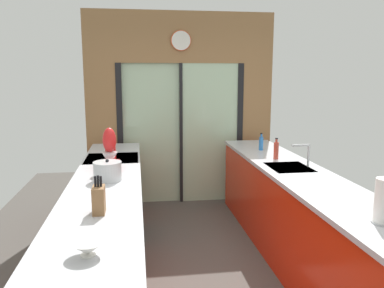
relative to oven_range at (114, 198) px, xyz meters
The scene contains 12 objects.
ground_plane 1.21m from the oven_range, 35.58° to the right, with size 5.04×7.60×0.02m, color #4C4742.
back_wall_unit 1.81m from the oven_range, 51.68° to the left, with size 2.64×0.12×2.70m.
left_counter_run 1.12m from the oven_range, 90.08° to the right, with size 0.62×3.80×0.92m.
right_counter_run 2.05m from the oven_range, 27.56° to the right, with size 0.62×3.80×0.92m.
sink_faucet 2.17m from the oven_range, 19.63° to the right, with size 0.19×0.02×0.23m.
oven_range is the anchor object (origin of this frame).
mixing_bowl 2.48m from the oven_range, 89.56° to the right, with size 0.18×0.18×0.08m.
knife_block 1.88m from the oven_range, 89.41° to the right, with size 0.08×0.14×0.26m.
stand_mixer 0.85m from the oven_range, 88.17° to the right, with size 0.17×0.27×0.42m.
stock_pot 1.11m from the oven_range, 88.90° to the right, with size 0.25×0.25×0.19m.
soap_bottle_near 1.91m from the oven_range, ahead, with size 0.05×0.05×0.24m.
soap_bottle_far 1.89m from the oven_range, ahead, with size 0.05×0.05×0.21m.
Camera 1 is at (-0.62, -3.11, 1.84)m, focal length 36.49 mm.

